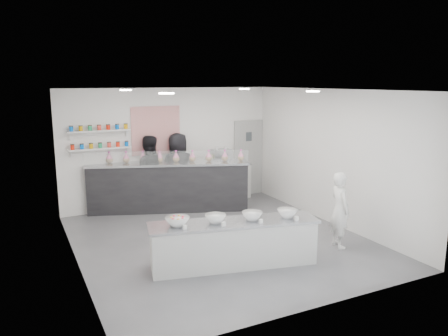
# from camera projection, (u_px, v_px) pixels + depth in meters

# --- Properties ---
(floor) EXTENTS (6.00, 6.00, 0.00)m
(floor) POSITION_uv_depth(u_px,v_px,m) (220.00, 241.00, 8.81)
(floor) COLOR #515156
(floor) RESTS_ON ground
(ceiling) EXTENTS (6.00, 6.00, 0.00)m
(ceiling) POSITION_uv_depth(u_px,v_px,m) (220.00, 90.00, 8.22)
(ceiling) COLOR white
(ceiling) RESTS_ON floor
(back_wall) EXTENTS (5.50, 0.00, 5.50)m
(back_wall) POSITION_uv_depth(u_px,v_px,m) (169.00, 147.00, 11.16)
(back_wall) COLOR white
(back_wall) RESTS_ON floor
(left_wall) EXTENTS (0.00, 6.00, 6.00)m
(left_wall) POSITION_uv_depth(u_px,v_px,m) (73.00, 182.00, 7.33)
(left_wall) COLOR white
(left_wall) RESTS_ON floor
(right_wall) EXTENTS (0.00, 6.00, 6.00)m
(right_wall) POSITION_uv_depth(u_px,v_px,m) (331.00, 157.00, 9.71)
(right_wall) COLOR white
(right_wall) RESTS_ON floor
(back_door) EXTENTS (0.88, 0.04, 2.10)m
(back_door) POSITION_uv_depth(u_px,v_px,m) (248.00, 158.00, 12.22)
(back_door) COLOR #979795
(back_door) RESTS_ON floor
(pattern_panel) EXTENTS (1.25, 0.03, 1.20)m
(pattern_panel) POSITION_uv_depth(u_px,v_px,m) (156.00, 130.00, 10.90)
(pattern_panel) COLOR #C8373B
(pattern_panel) RESTS_ON back_wall
(jar_shelf_lower) EXTENTS (1.45, 0.22, 0.04)m
(jar_shelf_lower) POSITION_uv_depth(u_px,v_px,m) (100.00, 148.00, 10.30)
(jar_shelf_lower) COLOR silver
(jar_shelf_lower) RESTS_ON back_wall
(jar_shelf_upper) EXTENTS (1.45, 0.22, 0.04)m
(jar_shelf_upper) POSITION_uv_depth(u_px,v_px,m) (99.00, 131.00, 10.21)
(jar_shelf_upper) COLOR silver
(jar_shelf_upper) RESTS_ON back_wall
(preserve_jars) EXTENTS (1.45, 0.10, 0.56)m
(preserve_jars) POSITION_uv_depth(u_px,v_px,m) (100.00, 137.00, 10.22)
(preserve_jars) COLOR red
(preserve_jars) RESTS_ON jar_shelf_lower
(downlight_0) EXTENTS (0.24, 0.24, 0.02)m
(downlight_0) POSITION_uv_depth(u_px,v_px,m) (166.00, 93.00, 6.74)
(downlight_0) COLOR white
(downlight_0) RESTS_ON ceiling
(downlight_1) EXTENTS (0.24, 0.24, 0.02)m
(downlight_1) POSITION_uv_depth(u_px,v_px,m) (313.00, 91.00, 7.95)
(downlight_1) COLOR white
(downlight_1) RESTS_ON ceiling
(downlight_2) EXTENTS (0.24, 0.24, 0.02)m
(downlight_2) POSITION_uv_depth(u_px,v_px,m) (126.00, 90.00, 9.03)
(downlight_2) COLOR white
(downlight_2) RESTS_ON ceiling
(downlight_3) EXTENTS (0.24, 0.24, 0.02)m
(downlight_3) POSITION_uv_depth(u_px,v_px,m) (244.00, 89.00, 10.24)
(downlight_3) COLOR white
(downlight_3) RESTS_ON ceiling
(prep_counter) EXTENTS (3.01, 1.29, 0.80)m
(prep_counter) POSITION_uv_depth(u_px,v_px,m) (234.00, 243.00, 7.56)
(prep_counter) COLOR silver
(prep_counter) RESTS_ON floor
(back_bar) EXTENTS (3.92, 2.02, 1.21)m
(back_bar) POSITION_uv_depth(u_px,v_px,m) (169.00, 186.00, 10.78)
(back_bar) COLOR black
(back_bar) RESTS_ON floor
(sneeze_guard) EXTENTS (3.63, 1.34, 0.33)m
(sneeze_guard) POSITION_uv_depth(u_px,v_px,m) (167.00, 158.00, 10.30)
(sneeze_guard) COLOR white
(sneeze_guard) RESTS_ON back_bar
(espresso_ledge) EXTENTS (1.28, 0.41, 0.95)m
(espresso_ledge) POSITION_uv_depth(u_px,v_px,m) (227.00, 182.00, 11.84)
(espresso_ledge) COLOR silver
(espresso_ledge) RESTS_ON floor
(espresso_machine) EXTENTS (0.54, 0.37, 0.41)m
(espresso_machine) POSITION_uv_depth(u_px,v_px,m) (221.00, 158.00, 11.62)
(espresso_machine) COLOR #93969E
(espresso_machine) RESTS_ON espresso_ledge
(cup_stacks) EXTENTS (0.24, 0.24, 0.31)m
(cup_stacks) POSITION_uv_depth(u_px,v_px,m) (213.00, 160.00, 11.53)
(cup_stacks) COLOR #928A62
(cup_stacks) RESTS_ON espresso_ledge
(prep_bowls) EXTENTS (2.36, 0.95, 0.14)m
(prep_bowls) POSITION_uv_depth(u_px,v_px,m) (234.00, 217.00, 7.47)
(prep_bowls) COLOR white
(prep_bowls) RESTS_ON prep_counter
(label_cards) EXTENTS (2.01, 0.04, 0.07)m
(label_cards) POSITION_uv_depth(u_px,v_px,m) (254.00, 227.00, 7.10)
(label_cards) COLOR white
(label_cards) RESTS_ON prep_counter
(cookie_bags) EXTENTS (3.59, 1.45, 0.28)m
(cookie_bags) POSITION_uv_depth(u_px,v_px,m) (168.00, 157.00, 10.64)
(cookie_bags) COLOR pink
(cookie_bags) RESTS_ON back_bar
(woman_prep) EXTENTS (0.46, 0.60, 1.48)m
(woman_prep) POSITION_uv_depth(u_px,v_px,m) (340.00, 210.00, 8.36)
(woman_prep) COLOR white
(woman_prep) RESTS_ON floor
(staff_left) EXTENTS (1.07, 0.94, 1.87)m
(staff_left) POSITION_uv_depth(u_px,v_px,m) (149.00, 173.00, 10.76)
(staff_left) COLOR black
(staff_left) RESTS_ON floor
(staff_right) EXTENTS (0.96, 0.65, 1.89)m
(staff_right) POSITION_uv_depth(u_px,v_px,m) (178.00, 170.00, 11.09)
(staff_right) COLOR black
(staff_right) RESTS_ON floor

